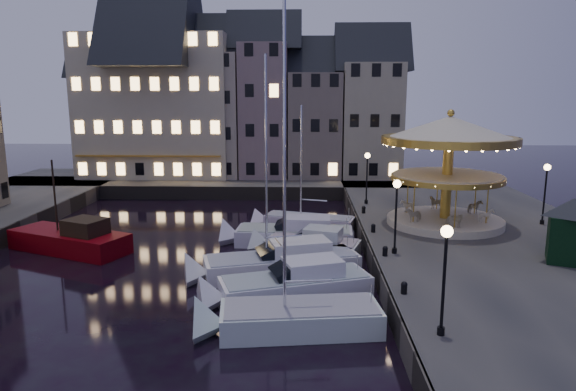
{
  "coord_description": "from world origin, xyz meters",
  "views": [
    {
      "loc": [
        2.12,
        -26.8,
        9.99
      ],
      "look_at": [
        1.0,
        8.0,
        3.2
      ],
      "focal_mm": 32.0,
      "sensor_mm": 36.0,
      "label": 1
    }
  ],
  "objects_px": {
    "bollard_b": "(385,251)",
    "red_fishing_boat": "(72,241)",
    "streetlamp_d": "(546,185)",
    "motorboat_a": "(287,320)",
    "streetlamp_b": "(396,206)",
    "ticket_kiosk": "(572,219)",
    "bollard_c": "(373,228)",
    "carousel": "(449,150)",
    "streetlamp_c": "(367,171)",
    "bollard_a": "(404,287)",
    "motorboat_c": "(275,263)",
    "motorboat_d": "(306,247)",
    "motorboat_b": "(288,287)",
    "motorboat_f": "(302,223)",
    "bollard_d": "(364,209)",
    "streetlamp_a": "(445,265)",
    "motorboat_e": "(288,235)"
  },
  "relations": [
    {
      "from": "bollard_b",
      "to": "bollard_c",
      "type": "height_order",
      "value": "same"
    },
    {
      "from": "bollard_c",
      "to": "bollard_d",
      "type": "xyz_separation_m",
      "value": [
        0.0,
        5.5,
        0.0
      ]
    },
    {
      "from": "motorboat_e",
      "to": "motorboat_a",
      "type": "bearing_deg",
      "value": -88.47
    },
    {
      "from": "motorboat_e",
      "to": "streetlamp_d",
      "type": "bearing_deg",
      "value": 3.36
    },
    {
      "from": "bollard_c",
      "to": "carousel",
      "type": "distance_m",
      "value": 7.42
    },
    {
      "from": "motorboat_a",
      "to": "red_fishing_boat",
      "type": "xyz_separation_m",
      "value": [
        -14.43,
        11.15,
        0.17
      ]
    },
    {
      "from": "ticket_kiosk",
      "to": "motorboat_d",
      "type": "bearing_deg",
      "value": 162.05
    },
    {
      "from": "bollard_d",
      "to": "streetlamp_b",
      "type": "bearing_deg",
      "value": -86.57
    },
    {
      "from": "streetlamp_a",
      "to": "bollard_c",
      "type": "distance_m",
      "value": 14.71
    },
    {
      "from": "streetlamp_a",
      "to": "motorboat_f",
      "type": "distance_m",
      "value": 20.82
    },
    {
      "from": "streetlamp_d",
      "to": "bollard_c",
      "type": "height_order",
      "value": "streetlamp_d"
    },
    {
      "from": "streetlamp_b",
      "to": "bollard_b",
      "type": "distance_m",
      "value": 2.54
    },
    {
      "from": "streetlamp_d",
      "to": "ticket_kiosk",
      "type": "distance_m",
      "value": 8.54
    },
    {
      "from": "bollard_d",
      "to": "motorboat_d",
      "type": "bearing_deg",
      "value": -123.09
    },
    {
      "from": "motorboat_b",
      "to": "motorboat_f",
      "type": "xyz_separation_m",
      "value": [
        0.63,
        13.45,
        -0.12
      ]
    },
    {
      "from": "streetlamp_d",
      "to": "motorboat_d",
      "type": "height_order",
      "value": "streetlamp_d"
    },
    {
      "from": "motorboat_d",
      "to": "motorboat_e",
      "type": "height_order",
      "value": "same"
    },
    {
      "from": "motorboat_c",
      "to": "bollard_a",
      "type": "bearing_deg",
      "value": -43.79
    },
    {
      "from": "streetlamp_c",
      "to": "streetlamp_d",
      "type": "height_order",
      "value": "same"
    },
    {
      "from": "motorboat_d",
      "to": "motorboat_b",
      "type": "bearing_deg",
      "value": -97.48
    },
    {
      "from": "streetlamp_b",
      "to": "motorboat_c",
      "type": "relative_size",
      "value": 0.32
    },
    {
      "from": "motorboat_f",
      "to": "carousel",
      "type": "relative_size",
      "value": 1.15
    },
    {
      "from": "bollard_a",
      "to": "motorboat_c",
      "type": "height_order",
      "value": "motorboat_c"
    },
    {
      "from": "streetlamp_b",
      "to": "bollard_c",
      "type": "xyz_separation_m",
      "value": [
        -0.6,
        4.5,
        -2.41
      ]
    },
    {
      "from": "bollard_c",
      "to": "motorboat_e",
      "type": "distance_m",
      "value": 5.81
    },
    {
      "from": "red_fishing_boat",
      "to": "ticket_kiosk",
      "type": "height_order",
      "value": "red_fishing_boat"
    },
    {
      "from": "streetlamp_a",
      "to": "motorboat_f",
      "type": "bearing_deg",
      "value": 104.8
    },
    {
      "from": "motorboat_f",
      "to": "carousel",
      "type": "distance_m",
      "value": 11.88
    },
    {
      "from": "streetlamp_d",
      "to": "streetlamp_a",
      "type": "bearing_deg",
      "value": -123.61
    },
    {
      "from": "bollard_b",
      "to": "motorboat_e",
      "type": "bearing_deg",
      "value": 130.52
    },
    {
      "from": "carousel",
      "to": "streetlamp_c",
      "type": "bearing_deg",
      "value": 123.95
    },
    {
      "from": "bollard_d",
      "to": "bollard_c",
      "type": "bearing_deg",
      "value": -90.0
    },
    {
      "from": "motorboat_a",
      "to": "motorboat_f",
      "type": "xyz_separation_m",
      "value": [
        0.54,
        17.06,
        -0.01
      ]
    },
    {
      "from": "bollard_b",
      "to": "red_fishing_boat",
      "type": "relative_size",
      "value": 0.07
    },
    {
      "from": "bollard_b",
      "to": "motorboat_b",
      "type": "distance_m",
      "value": 6.19
    },
    {
      "from": "red_fishing_boat",
      "to": "motorboat_d",
      "type": "bearing_deg",
      "value": -2.33
    },
    {
      "from": "red_fishing_boat",
      "to": "bollard_d",
      "type": "bearing_deg",
      "value": 17.21
    },
    {
      "from": "bollard_c",
      "to": "carousel",
      "type": "relative_size",
      "value": 0.06
    },
    {
      "from": "motorboat_a",
      "to": "ticket_kiosk",
      "type": "xyz_separation_m",
      "value": [
        14.75,
        6.02,
        3.09
      ]
    },
    {
      "from": "bollard_c",
      "to": "carousel",
      "type": "height_order",
      "value": "carousel"
    },
    {
      "from": "carousel",
      "to": "bollard_d",
      "type": "bearing_deg",
      "value": 147.54
    },
    {
      "from": "motorboat_e",
      "to": "motorboat_d",
      "type": "bearing_deg",
      "value": -66.25
    },
    {
      "from": "motorboat_a",
      "to": "motorboat_e",
      "type": "xyz_separation_m",
      "value": [
        -0.35,
        13.2,
        0.11
      ]
    },
    {
      "from": "motorboat_a",
      "to": "carousel",
      "type": "distance_m",
      "value": 18.34
    },
    {
      "from": "streetlamp_c",
      "to": "bollard_d",
      "type": "distance_m",
      "value": 4.29
    },
    {
      "from": "streetlamp_d",
      "to": "motorboat_a",
      "type": "bearing_deg",
      "value": -140.22
    },
    {
      "from": "bollard_b",
      "to": "motorboat_a",
      "type": "distance_m",
      "value": 8.56
    },
    {
      "from": "streetlamp_b",
      "to": "ticket_kiosk",
      "type": "bearing_deg",
      "value": -7.66
    },
    {
      "from": "motorboat_f",
      "to": "streetlamp_a",
      "type": "bearing_deg",
      "value": -75.2
    },
    {
      "from": "streetlamp_b",
      "to": "motorboat_e",
      "type": "bearing_deg",
      "value": 135.76
    }
  ]
}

